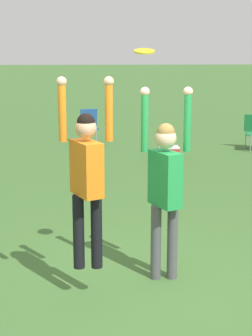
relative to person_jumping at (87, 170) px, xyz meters
The scene contains 6 objects.
ground_plane 1.55m from the person_jumping, ahead, with size 120.00×120.00×0.00m, color #3D662D.
person_jumping is the anchor object (origin of this frame).
person_defending 0.99m from the person_jumping, 26.00° to the left, with size 0.57×0.47×2.21m.
frisbee 1.40m from the person_jumping, 32.52° to the left, with size 0.23×0.22×0.06m.
camping_chair_2 9.31m from the person_jumping, 90.62° to the left, with size 0.57×0.62×0.92m.
cooler_box 7.08m from the person_jumping, 75.57° to the left, with size 0.46×0.39×0.36m.
Camera 1 is at (-0.55, -5.74, 2.70)m, focal length 60.00 mm.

